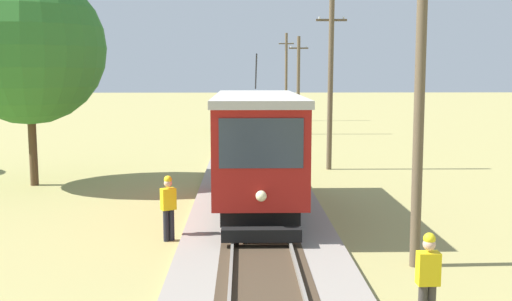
{
  "coord_description": "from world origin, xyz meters",
  "views": [
    {
      "loc": [
        -0.45,
        -0.63,
        4.52
      ],
      "look_at": [
        -0.04,
        17.7,
        2.07
      ],
      "focal_mm": 41.41,
      "sensor_mm": 36.0,
      "label": 1
    }
  ],
  "objects": [
    {
      "name": "red_tram",
      "position": [
        0.0,
        17.82,
        2.19
      ],
      "size": [
        2.6,
        8.54,
        4.79
      ],
      "color": "maroon",
      "rests_on": "rail_right"
    },
    {
      "name": "second_worker",
      "position": [
        -2.45,
        14.86,
        0.98
      ],
      "size": [
        0.45,
        0.39,
        1.78
      ],
      "rotation": [
        0.0,
        0.0,
        2.07
      ],
      "color": "black",
      "rests_on": "ground"
    },
    {
      "name": "utility_pole_mid",
      "position": [
        3.57,
        26.45,
        3.99
      ],
      "size": [
        1.4,
        0.38,
        7.78
      ],
      "color": "brown",
      "rests_on": "ground"
    },
    {
      "name": "tree_left_near",
      "position": [
        -8.83,
        22.88,
        5.45
      ],
      "size": [
        6.0,
        6.0,
        8.45
      ],
      "color": "#4C3823",
      "rests_on": "ground"
    },
    {
      "name": "utility_pole_far",
      "position": [
        3.57,
        42.15,
        3.63
      ],
      "size": [
        1.4,
        0.33,
        7.06
      ],
      "color": "brown",
      "rests_on": "ground"
    },
    {
      "name": "utility_pole_near_tram",
      "position": [
        3.57,
        12.73,
        4.3
      ],
      "size": [
        1.4,
        0.42,
        8.4
      ],
      "color": "brown",
      "rests_on": "ground"
    },
    {
      "name": "utility_pole_distant",
      "position": [
        3.57,
        54.14,
        4.13
      ],
      "size": [
        1.4,
        0.31,
        8.06
      ],
      "color": "brown",
      "rests_on": "ground"
    },
    {
      "name": "freight_car",
      "position": [
        0.0,
        44.26,
        1.56
      ],
      "size": [
        2.4,
        5.2,
        2.31
      ],
      "color": "#384C33",
      "rests_on": "rail_right"
    },
    {
      "name": "track_worker",
      "position": [
        2.75,
        9.13,
        0.98
      ],
      "size": [
        0.39,
        0.25,
        1.78
      ],
      "rotation": [
        0.0,
        0.0,
        -1.55
      ],
      "color": "#38332D",
      "rests_on": "ground"
    }
  ]
}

